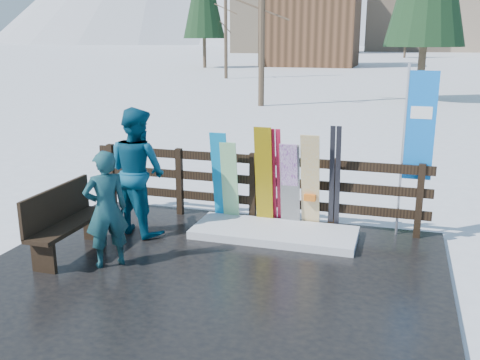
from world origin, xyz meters
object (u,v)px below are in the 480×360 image
(snowboard_1, at_px, (230,183))
(person_front, at_px, (106,209))
(snowboard_3, at_px, (290,186))
(rental_flag, at_px, (416,132))
(person_back, at_px, (137,171))
(snowboard_5, at_px, (310,183))
(snowboard_2, at_px, (264,177))
(snowboard_0, at_px, (221,178))
(snowboard_4, at_px, (290,187))
(bench, at_px, (64,220))

(snowboard_1, xyz_separation_m, person_front, (-1.03, -2.06, 0.10))
(snowboard_3, bearing_deg, rental_flag, 8.48)
(snowboard_3, distance_m, rental_flag, 2.04)
(snowboard_3, height_order, person_back, person_back)
(snowboard_3, distance_m, snowboard_5, 0.33)
(snowboard_1, relative_size, snowboard_5, 0.86)
(rental_flag, bearing_deg, snowboard_2, -173.10)
(snowboard_0, bearing_deg, snowboard_4, -0.00)
(snowboard_4, bearing_deg, snowboard_5, 0.00)
(snowboard_5, bearing_deg, bench, -148.30)
(bench, xyz_separation_m, snowboard_4, (2.78, 1.91, 0.18))
(snowboard_2, distance_m, person_back, 1.96)
(person_back, bearing_deg, snowboard_2, -133.79)
(snowboard_2, bearing_deg, snowboard_1, -180.00)
(snowboard_0, distance_m, snowboard_2, 0.72)
(snowboard_3, bearing_deg, snowboard_5, -0.00)
(snowboard_0, height_order, snowboard_5, snowboard_5)
(snowboard_2, distance_m, snowboard_3, 0.43)
(snowboard_0, relative_size, snowboard_1, 1.11)
(snowboard_3, distance_m, person_back, 2.36)
(bench, relative_size, snowboard_2, 0.91)
(rental_flag, height_order, person_front, rental_flag)
(person_back, bearing_deg, snowboard_5, -140.23)
(snowboard_0, xyz_separation_m, snowboard_4, (1.15, -0.00, -0.06))
(snowboard_1, bearing_deg, bench, -133.14)
(snowboard_0, xyz_separation_m, rental_flag, (2.95, 0.27, 0.85))
(person_front, bearing_deg, snowboard_4, -178.28)
(bench, bearing_deg, snowboard_0, 49.46)
(snowboard_1, height_order, person_front, person_front)
(person_back, bearing_deg, person_front, 121.27)
(rental_flag, xyz_separation_m, person_front, (-3.83, -2.33, -0.82))
(snowboard_2, height_order, person_back, person_back)
(snowboard_5, bearing_deg, snowboard_2, 180.00)
(snowboard_2, distance_m, person_front, 2.61)
(snowboard_0, height_order, person_front, person_front)
(snowboard_1, bearing_deg, rental_flag, 5.52)
(snowboard_2, xyz_separation_m, person_front, (-1.59, -2.06, -0.04))
(snowboard_4, height_order, rental_flag, rental_flag)
(snowboard_2, bearing_deg, rental_flag, 6.90)
(snowboard_4, bearing_deg, snowboard_2, 180.00)
(snowboard_2, bearing_deg, snowboard_0, 180.00)
(bench, bearing_deg, person_front, -11.29)
(bench, bearing_deg, rental_flag, 25.43)
(snowboard_5, relative_size, person_front, 1.02)
(snowboard_1, xyz_separation_m, snowboard_5, (1.30, 0.00, 0.10))
(person_front, bearing_deg, snowboard_2, -171.61)
(snowboard_1, relative_size, person_front, 0.88)
(snowboard_3, bearing_deg, person_front, -134.31)
(bench, height_order, rental_flag, rental_flag)
(snowboard_1, bearing_deg, snowboard_0, 180.00)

